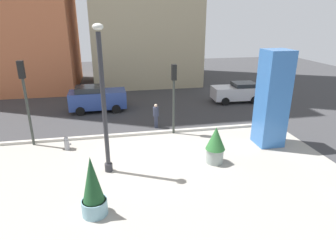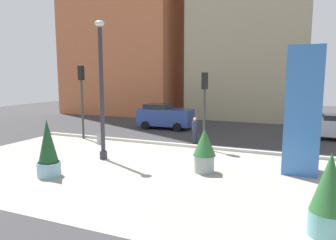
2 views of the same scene
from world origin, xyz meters
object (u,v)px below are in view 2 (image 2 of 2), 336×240
object	(u,v)px
traffic_light_far_side	(205,98)
pedestrian_on_sidewalk	(195,129)
potted_plant_by_pillar	(329,196)
fire_hydrant	(99,138)
car_far_lane	(165,116)
car_passing_lane	(329,126)
art_pillar_blue	(302,111)
potted_plant_curbside	(204,150)
potted_plant_mid_plaza	(48,151)
lamp_post	(102,94)
traffic_light_corner	(82,90)

from	to	relation	value
traffic_light_far_side	pedestrian_on_sidewalk	bearing A→B (deg)	127.54
potted_plant_by_pillar	fire_hydrant	size ratio (longest dim) A/B	2.89
car_far_lane	potted_plant_by_pillar	bearing A→B (deg)	-52.84
car_passing_lane	pedestrian_on_sidewalk	world-z (taller)	car_passing_lane
potted_plant_by_pillar	traffic_light_far_side	bearing A→B (deg)	124.55
art_pillar_blue	car_far_lane	xyz separation A→B (m)	(-9.57, 8.00, -1.64)
potted_plant_curbside	art_pillar_blue	bearing A→B (deg)	23.08
car_passing_lane	pedestrian_on_sidewalk	bearing A→B (deg)	-148.66
potted_plant_mid_plaza	car_passing_lane	xyz separation A→B (m)	(11.06, 12.76, -0.23)
lamp_post	potted_plant_curbside	world-z (taller)	lamp_post
lamp_post	art_pillar_blue	distance (m)	8.91
pedestrian_on_sidewalk	potted_plant_by_pillar	bearing A→B (deg)	-55.05
art_pillar_blue	car_passing_lane	size ratio (longest dim) A/B	1.28
potted_plant_curbside	car_far_lane	size ratio (longest dim) A/B	0.44
lamp_post	potted_plant_by_pillar	xyz separation A→B (m)	(9.39, -4.01, -2.12)
potted_plant_by_pillar	car_far_lane	distance (m)	16.86
traffic_light_far_side	car_far_lane	bearing A→B (deg)	130.63
art_pillar_blue	potted_plant_by_pillar	distance (m)	5.68
fire_hydrant	art_pillar_blue	bearing A→B (deg)	-6.90
potted_plant_curbside	traffic_light_far_side	bearing A→B (deg)	106.24
traffic_light_corner	fire_hydrant	bearing A→B (deg)	-27.93
lamp_post	potted_plant_by_pillar	distance (m)	10.43
potted_plant_curbside	pedestrian_on_sidewalk	bearing A→B (deg)	111.69
potted_plant_mid_plaza	traffic_light_far_side	distance (m)	8.46
art_pillar_blue	potted_plant_by_pillar	xyz separation A→B (m)	(0.61, -5.44, -1.53)
art_pillar_blue	potted_plant_by_pillar	world-z (taller)	art_pillar_blue
car_passing_lane	car_far_lane	distance (m)	11.36
art_pillar_blue	lamp_post	bearing A→B (deg)	-170.78
traffic_light_far_side	potted_plant_mid_plaza	bearing A→B (deg)	-122.23
lamp_post	traffic_light_far_side	world-z (taller)	lamp_post
potted_plant_mid_plaza	pedestrian_on_sidewalk	size ratio (longest dim) A/B	1.47
traffic_light_corner	pedestrian_on_sidewalk	xyz separation A→B (m)	(7.13, 1.34, -2.28)
potted_plant_mid_plaza	pedestrian_on_sidewalk	bearing A→B (deg)	66.74
traffic_light_far_side	pedestrian_on_sidewalk	distance (m)	2.48
potted_plant_mid_plaza	art_pillar_blue	bearing A→B (deg)	25.80
lamp_post	traffic_light_far_side	xyz separation A→B (m)	(3.91, 3.94, -0.33)
lamp_post	potted_plant_mid_plaza	xyz separation A→B (m)	(-0.50, -3.06, -2.13)
potted_plant_by_pillar	car_passing_lane	bearing A→B (deg)	85.09
potted_plant_mid_plaza	lamp_post	bearing A→B (deg)	80.74
art_pillar_blue	potted_plant_curbside	world-z (taller)	art_pillar_blue
potted_plant_curbside	car_passing_lane	bearing A→B (deg)	60.98
art_pillar_blue	potted_plant_mid_plaza	size ratio (longest dim) A/B	2.24
art_pillar_blue	fire_hydrant	size ratio (longest dim) A/B	6.94
car_far_lane	pedestrian_on_sidewalk	distance (m)	5.75
car_far_lane	fire_hydrant	bearing A→B (deg)	-101.85
fire_hydrant	traffic_light_far_side	bearing A→B (deg)	10.98
art_pillar_blue	traffic_light_corner	xyz separation A→B (m)	(-12.89, 2.35, 0.55)
fire_hydrant	car_passing_lane	distance (m)	14.54
traffic_light_far_side	pedestrian_on_sidewalk	world-z (taller)	traffic_light_far_side
lamp_post	car_passing_lane	world-z (taller)	lamp_post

